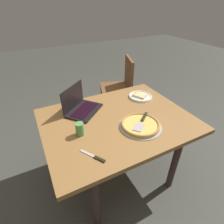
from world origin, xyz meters
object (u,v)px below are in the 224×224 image
drink_cup (80,129)px  chair_near (121,84)px  pizza_plate (140,96)px  pizza_tray (140,125)px  laptop (81,106)px  dining_table (117,126)px  table_knife (95,157)px

drink_cup → chair_near: chair_near is taller
pizza_plate → pizza_tray: (0.29, 0.42, 0.01)m
laptop → drink_cup: (0.12, 0.33, 0.00)m
laptop → pizza_plate: bearing=176.7°
dining_table → pizza_tray: bearing=122.7°
laptop → pizza_plate: size_ratio=1.61×
dining_table → drink_cup: (0.36, 0.05, 0.13)m
laptop → chair_near: size_ratio=0.44×
chair_near → pizza_tray: bearing=67.9°
pizza_plate → drink_cup: size_ratio=2.34×
pizza_plate → chair_near: chair_near is taller
table_knife → chair_near: chair_near is taller
table_knife → pizza_tray: bearing=-163.4°
laptop → pizza_tray: laptop is taller
laptop → chair_near: laptop is taller
laptop → chair_near: 1.10m
pizza_plate → table_knife: pizza_plate is taller
laptop → table_knife: (0.11, 0.60, -0.05)m
dining_table → chair_near: 1.14m
pizza_plate → chair_near: (-0.17, -0.73, -0.20)m
drink_cup → pizza_plate: bearing=-159.4°
pizza_plate → laptop: bearing=-3.3°
pizza_tray → table_knife: 0.49m
dining_table → drink_cup: 0.39m
laptop → pizza_tray: bearing=128.0°
table_knife → drink_cup: bearing=-87.7°
pizza_tray → drink_cup: 0.50m
laptop → table_knife: 0.61m
dining_table → chair_near: (-0.59, -0.97, -0.11)m
table_knife → drink_cup: drink_cup is taller
pizza_tray → drink_cup: bearing=-15.7°
laptop → pizza_plate: (-0.65, 0.04, -0.04)m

